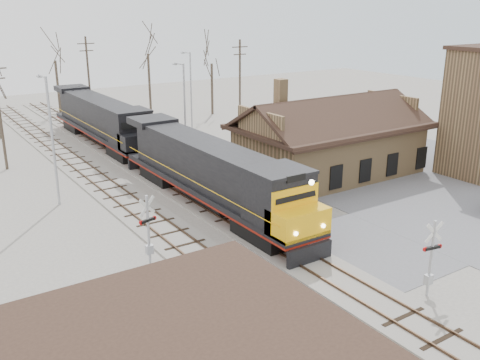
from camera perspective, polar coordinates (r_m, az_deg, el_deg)
name	(u,v)px	position (r m, az deg, el deg)	size (l,w,h in m)	color
ground	(314,267)	(29.00, 7.85, -9.16)	(140.00, 140.00, 0.00)	#A09B91
road	(314,267)	(29.00, 7.85, -9.13)	(60.00, 9.00, 0.03)	#5B5B5F
parking_lot	(458,187)	(44.26, 22.20, -0.65)	(22.00, 26.00, 0.03)	#5B5B5F
track_main	(182,189)	(40.49, -6.19, -0.98)	(3.40, 90.00, 0.24)	#A09B91
track_siding	(126,201)	(38.77, -12.09, -2.15)	(3.40, 90.00, 0.24)	#A09B91
depot	(330,146)	(44.13, 9.53, 3.64)	(15.20, 9.31, 7.90)	#A18053
locomotive_lead	(214,174)	(35.80, -2.81, 0.60)	(3.16, 21.16, 4.70)	black
locomotive_trailing	(103,120)	(54.80, -14.43, 6.18)	(3.16, 21.16, 4.45)	black
crossbuck_near	(431,261)	(26.80, 19.68, -8.15)	(1.10, 0.30, 3.86)	#A5A8AD
crossbuck_far	(148,233)	(28.61, -9.74, -5.55)	(1.10, 0.37, 3.92)	#A5A8AD
streetlight_a	(51,135)	(38.23, -19.48, 4.60)	(0.25, 2.04, 8.87)	#A5A8AD
streetlight_b	(184,104)	(49.50, -6.01, 8.06)	(0.25, 2.04, 8.35)	#A5A8AD
streetlight_c	(190,87)	(59.98, -5.33, 9.89)	(0.25, 2.04, 8.50)	#A5A8AD
utility_pole_b	(89,78)	(65.80, -15.82, 10.38)	(2.00, 0.24, 9.96)	#382D23
utility_pole_c	(240,82)	(60.87, -0.01, 10.39)	(2.00, 0.24, 9.76)	#382D23
tree_c	(54,52)	(72.16, -19.21, 12.81)	(4.50, 4.50, 11.03)	#382D23
tree_d	(147,44)	(69.58, -9.85, 14.13)	(5.03, 5.03, 12.33)	#382D23
tree_e	(212,55)	(68.53, -3.06, 13.16)	(4.26, 4.26, 10.43)	#382D23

